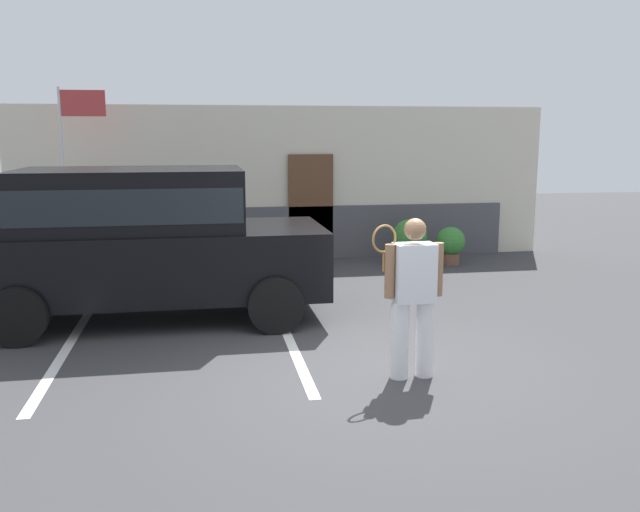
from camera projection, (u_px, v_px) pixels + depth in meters
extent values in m
plane|color=#38383A|center=(367.00, 371.00, 7.31)|extent=(40.00, 40.00, 0.00)
cube|color=silver|center=(69.00, 345.00, 8.20)|extent=(0.12, 4.40, 0.01)
cube|color=silver|center=(287.00, 334.00, 8.65)|extent=(0.12, 4.40, 0.01)
cube|color=beige|center=(287.00, 183.00, 13.73)|extent=(10.68, 0.30, 3.04)
cube|color=#4C4C51|center=(288.00, 233.00, 13.71)|extent=(8.97, 0.10, 1.07)
cube|color=brown|center=(311.00, 207.00, 13.68)|extent=(0.90, 0.06, 2.10)
cube|color=black|center=(154.00, 261.00, 9.24)|extent=(4.61, 1.93, 0.90)
cube|color=black|center=(131.00, 199.00, 9.05)|extent=(2.91, 1.78, 0.80)
cube|color=black|center=(132.00, 201.00, 9.05)|extent=(2.85, 1.80, 0.44)
cylinder|color=black|center=(262.00, 275.00, 10.51)|extent=(0.72, 0.26, 0.72)
cylinder|color=black|center=(276.00, 305.00, 8.67)|extent=(0.72, 0.26, 0.72)
cylinder|color=black|center=(50.00, 282.00, 9.97)|extent=(0.72, 0.26, 0.72)
cylinder|color=black|center=(17.00, 316.00, 8.13)|extent=(0.72, 0.26, 0.72)
cylinder|color=white|center=(425.00, 339.00, 7.09)|extent=(0.19, 0.19, 0.81)
cylinder|color=white|center=(400.00, 340.00, 7.04)|extent=(0.19, 0.19, 0.81)
cube|color=silver|center=(414.00, 273.00, 6.94)|extent=(0.42, 0.27, 0.60)
sphere|color=#8C6647|center=(415.00, 229.00, 6.86)|extent=(0.22, 0.22, 0.22)
cylinder|color=#8C6647|center=(438.00, 269.00, 6.99)|extent=(0.10, 0.10, 0.55)
cylinder|color=#8C6647|center=(390.00, 271.00, 6.88)|extent=(0.10, 0.10, 0.55)
torus|color=olive|center=(384.00, 239.00, 6.87)|extent=(0.29, 0.12, 0.29)
cylinder|color=olive|center=(384.00, 262.00, 6.91)|extent=(0.03, 0.03, 0.20)
cylinder|color=#9E5638|center=(409.00, 258.00, 13.23)|extent=(0.43, 0.43, 0.26)
sphere|color=#387F33|center=(410.00, 236.00, 13.16)|extent=(0.67, 0.67, 0.67)
cylinder|color=brown|center=(450.00, 259.00, 13.24)|extent=(0.36, 0.36, 0.22)
sphere|color=#387F33|center=(451.00, 241.00, 13.18)|extent=(0.55, 0.55, 0.55)
cylinder|color=silver|center=(64.00, 182.00, 12.06)|extent=(0.05, 0.05, 3.30)
cube|color=#B23838|center=(83.00, 103.00, 11.89)|extent=(0.75, 0.02, 0.45)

